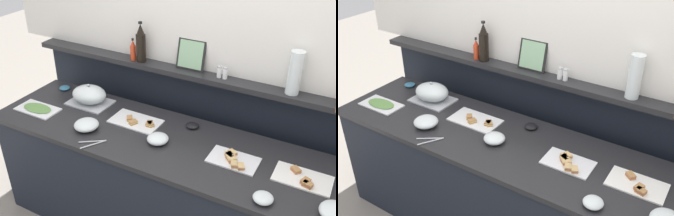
% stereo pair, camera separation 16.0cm
% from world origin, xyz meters
% --- Properties ---
extents(ground_plane, '(12.00, 12.00, 0.00)m').
position_xyz_m(ground_plane, '(0.00, 0.60, 0.00)').
color(ground_plane, gray).
extents(buffet_counter, '(2.68, 0.73, 0.90)m').
position_xyz_m(buffet_counter, '(0.00, 0.00, 0.45)').
color(buffet_counter, black).
rests_on(buffet_counter, ground_plane).
extents(back_ledge_unit, '(2.93, 0.22, 1.22)m').
position_xyz_m(back_ledge_unit, '(0.00, 0.54, 0.64)').
color(back_ledge_unit, black).
rests_on(back_ledge_unit, ground_plane).
extents(sandwich_platter_rear, '(0.38, 0.22, 0.04)m').
position_xyz_m(sandwich_platter_rear, '(-0.31, 0.09, 0.91)').
color(sandwich_platter_rear, white).
rests_on(sandwich_platter_rear, buffet_counter).
extents(sandwich_platter_front, '(0.31, 0.20, 0.04)m').
position_xyz_m(sandwich_platter_front, '(0.48, -0.01, 0.92)').
color(sandwich_platter_front, silver).
rests_on(sandwich_platter_front, buffet_counter).
extents(sandwich_platter_side, '(0.34, 0.20, 0.04)m').
position_xyz_m(sandwich_platter_side, '(0.90, 0.02, 0.91)').
color(sandwich_platter_side, white).
rests_on(sandwich_platter_side, buffet_counter).
extents(cold_cuts_platter, '(0.34, 0.18, 0.02)m').
position_xyz_m(cold_cuts_platter, '(-1.08, -0.11, 0.91)').
color(cold_cuts_platter, white).
rests_on(cold_cuts_platter, buffet_counter).
extents(serving_cloche, '(0.34, 0.24, 0.17)m').
position_xyz_m(serving_cloche, '(-0.79, 0.16, 0.98)').
color(serving_cloche, '#B7BABF').
rests_on(serving_cloche, buffet_counter).
extents(glass_bowl_large, '(0.15, 0.15, 0.06)m').
position_xyz_m(glass_bowl_large, '(-0.04, -0.05, 0.93)').
color(glass_bowl_large, silver).
rests_on(glass_bowl_large, buffet_counter).
extents(glass_bowl_medium, '(0.18, 0.18, 0.07)m').
position_xyz_m(glass_bowl_medium, '(-0.57, -0.15, 0.94)').
color(glass_bowl_medium, silver).
rests_on(glass_bowl_medium, buffet_counter).
extents(glass_bowl_extra, '(0.11, 0.11, 0.05)m').
position_xyz_m(glass_bowl_extra, '(0.75, -0.27, 0.92)').
color(glass_bowl_extra, silver).
rests_on(glass_bowl_extra, buffet_counter).
extents(condiment_bowl_cream, '(0.09, 0.09, 0.03)m').
position_xyz_m(condiment_bowl_cream, '(-1.13, 0.25, 0.92)').
color(condiment_bowl_cream, teal).
rests_on(condiment_bowl_cream, buffet_counter).
extents(condiment_bowl_red, '(0.09, 0.09, 0.03)m').
position_xyz_m(condiment_bowl_red, '(0.08, 0.23, 0.92)').
color(condiment_bowl_red, black).
rests_on(condiment_bowl_red, buffet_counter).
extents(serving_tongs, '(0.16, 0.16, 0.01)m').
position_xyz_m(serving_tongs, '(-0.42, -0.27, 0.91)').
color(serving_tongs, '#B7BABF').
rests_on(serving_tongs, buffet_counter).
extents(wine_bottle_dark, '(0.08, 0.08, 0.32)m').
position_xyz_m(wine_bottle_dark, '(-0.47, 0.45, 1.37)').
color(wine_bottle_dark, black).
rests_on(wine_bottle_dark, back_ledge_unit).
extents(hot_sauce_bottle, '(0.04, 0.04, 0.18)m').
position_xyz_m(hot_sauce_bottle, '(-0.55, 0.45, 1.30)').
color(hot_sauce_bottle, red).
rests_on(hot_sauce_bottle, back_ledge_unit).
extents(salt_shaker, '(0.03, 0.03, 0.09)m').
position_xyz_m(salt_shaker, '(0.17, 0.46, 1.27)').
color(salt_shaker, white).
rests_on(salt_shaker, back_ledge_unit).
extents(pepper_shaker, '(0.03, 0.03, 0.09)m').
position_xyz_m(pepper_shaker, '(0.21, 0.46, 1.27)').
color(pepper_shaker, white).
rests_on(pepper_shaker, back_ledge_unit).
extents(framed_picture, '(0.22, 0.07, 0.23)m').
position_xyz_m(framed_picture, '(-0.07, 0.50, 1.34)').
color(framed_picture, black).
rests_on(framed_picture, back_ledge_unit).
extents(water_carafe, '(0.09, 0.09, 0.29)m').
position_xyz_m(water_carafe, '(0.68, 0.46, 1.37)').
color(water_carafe, silver).
rests_on(water_carafe, back_ledge_unit).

